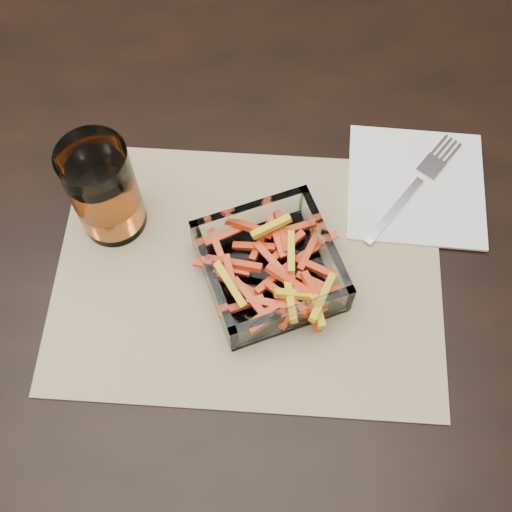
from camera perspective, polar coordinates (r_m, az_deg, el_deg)
The scene contains 6 objects.
dining_table at distance 0.86m, azimuth -10.67°, elevation -2.88°, with size 1.60×0.90×0.75m.
placemat at distance 0.75m, azimuth -0.66°, elevation -1.33°, with size 0.45×0.33×0.00m, color tan.
glass_bowl at distance 0.73m, azimuth 1.23°, elevation -1.11°, with size 0.18×0.18×0.06m.
tumbler at distance 0.75m, azimuth -13.31°, elevation 5.54°, with size 0.08×0.08×0.14m.
napkin at distance 0.83m, azimuth 14.03°, elevation 6.10°, with size 0.17×0.17×0.00m, color white.
fork at distance 0.83m, azimuth 13.99°, elevation 6.12°, with size 0.14×0.15×0.00m.
Camera 1 is at (0.14, -0.34, 1.44)m, focal length 45.00 mm.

